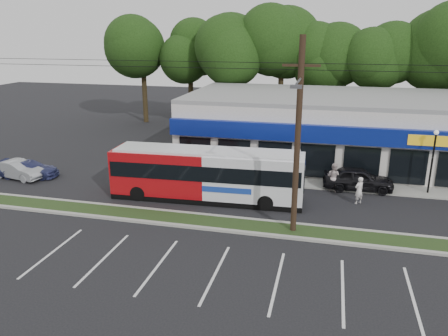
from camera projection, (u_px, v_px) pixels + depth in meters
name	position (u px, v px, depth m)	size (l,w,h in m)	color
ground	(233.00, 234.00, 22.83)	(120.00, 120.00, 0.00)	black
grass_strip	(237.00, 225.00, 23.73)	(40.00, 1.60, 0.12)	#1E3515
curb_south	(234.00, 231.00, 22.94)	(40.00, 0.25, 0.14)	#9E9E93
curb_north	(241.00, 219.00, 24.52)	(40.00, 0.25, 0.14)	#9E9E93
sidewalk	(333.00, 185.00, 30.00)	(32.00, 2.20, 0.10)	#9E9E93
strip_mall	(342.00, 128.00, 35.52)	(25.00, 12.55, 5.30)	beige
utility_pole	(294.00, 132.00, 21.42)	(50.00, 2.77, 10.00)	black
lamp_post	(433.00, 155.00, 27.66)	(0.30, 0.30, 4.25)	black
tree_line	(330.00, 50.00, 43.48)	(46.76, 6.76, 11.83)	black
metrobus	(207.00, 173.00, 27.11)	(12.06, 3.08, 3.21)	#A30C11
car_dark	(358.00, 179.00, 28.96)	(1.83, 4.56, 1.55)	black
car_silver	(18.00, 170.00, 31.29)	(1.39, 3.99, 1.31)	#9EA1A5
car_blue	(29.00, 169.00, 31.61)	(1.73, 4.26, 1.23)	navy
pedestrian_a	(359.00, 190.00, 26.64)	(0.62, 0.41, 1.71)	white
pedestrian_b	(333.00, 177.00, 28.77)	(0.93, 0.72, 1.90)	beige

